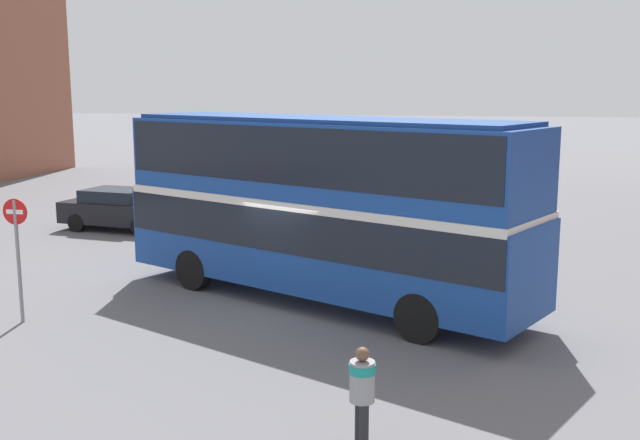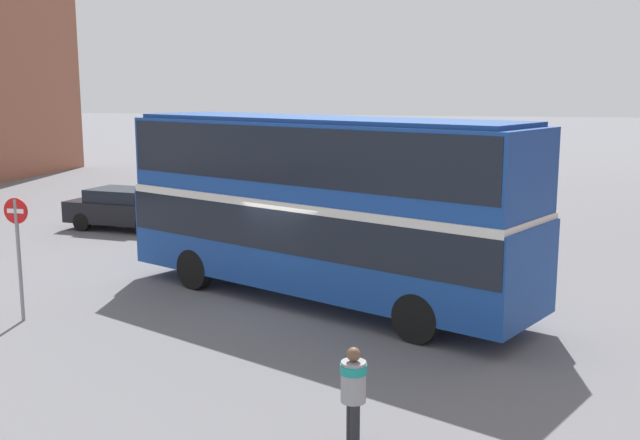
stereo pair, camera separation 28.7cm
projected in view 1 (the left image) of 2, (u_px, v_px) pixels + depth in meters
ground_plane at (297, 303)px, 18.13m from camera, size 240.00×240.00×0.00m
double_decker_bus at (320, 197)px, 17.92m from camera, size 10.85×7.03×4.47m
pedestrian_foreground at (362, 388)px, 10.64m from camera, size 0.51×0.51×1.56m
parked_car_kerb_near at (218, 178)px, 36.53m from camera, size 4.30×1.99×1.60m
parked_car_kerb_far at (120, 209)px, 27.36m from camera, size 4.46×2.42×1.50m
no_entry_sign at (17, 242)px, 16.38m from camera, size 0.58×0.08×2.79m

